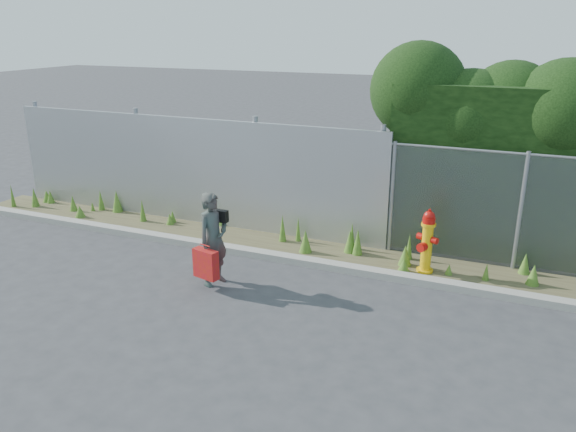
% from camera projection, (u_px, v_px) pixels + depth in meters
% --- Properties ---
extents(ground, '(80.00, 80.00, 0.00)m').
position_uv_depth(ground, '(270.00, 312.00, 8.15)').
color(ground, '#353537').
rests_on(ground, ground).
extents(curb, '(16.00, 0.22, 0.12)m').
position_uv_depth(curb, '(313.00, 263.00, 9.70)').
color(curb, gray).
rests_on(curb, ground).
extents(weed_strip, '(16.00, 1.30, 0.54)m').
position_uv_depth(weed_strip, '(329.00, 245.00, 10.27)').
color(weed_strip, '#4D462C').
rests_on(weed_strip, ground).
extents(corrugated_fence, '(8.50, 0.21, 2.30)m').
position_uv_depth(corrugated_fence, '(187.00, 170.00, 11.60)').
color(corrugated_fence, '#A8A9AF').
rests_on(corrugated_fence, ground).
extents(fire_hydrant, '(0.37, 0.34, 1.12)m').
position_uv_depth(fire_hydrant, '(427.00, 242.00, 9.29)').
color(fire_hydrant, yellow).
rests_on(fire_hydrant, ground).
extents(woman, '(0.52, 0.64, 1.52)m').
position_uv_depth(woman, '(213.00, 239.00, 8.84)').
color(woman, '#106558').
rests_on(woman, ground).
extents(red_tote_bag, '(0.42, 0.16, 0.55)m').
position_uv_depth(red_tote_bag, '(206.00, 264.00, 8.70)').
color(red_tote_bag, '#BA280A').
extents(black_shoulder_bag, '(0.25, 0.11, 0.19)m').
position_uv_depth(black_shoulder_bag, '(220.00, 216.00, 8.81)').
color(black_shoulder_bag, black).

